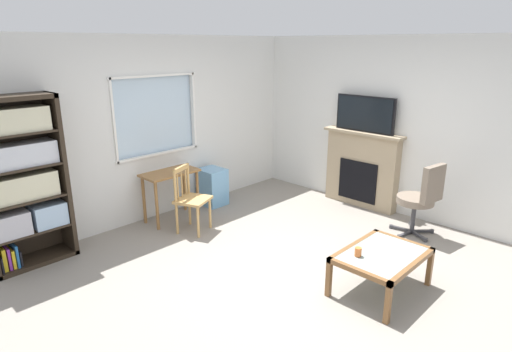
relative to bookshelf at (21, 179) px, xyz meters
name	(u,v)px	position (x,y,z in m)	size (l,w,h in m)	color
ground	(288,270)	(1.93, -2.26, -1.03)	(5.93, 6.02, 0.02)	gray
wall_back_with_window	(156,130)	(1.93, 0.24, 0.25)	(4.93, 0.15, 2.58)	silver
wall_right	(402,128)	(4.46, -2.26, 0.27)	(0.12, 5.22, 2.58)	silver
bookshelf	(21,179)	(0.00, 0.00, 0.00)	(0.90, 0.38, 1.94)	#2D2319
desk_under_window	(170,181)	(1.89, -0.11, -0.44)	(0.80, 0.42, 0.72)	olive
wooden_chair	(191,198)	(1.84, -0.62, -0.56)	(0.54, 0.53, 0.90)	tan
plastic_drawer_unit	(212,187)	(2.70, -0.06, -0.73)	(0.35, 0.40, 0.58)	#72ADDB
fireplace	(361,169)	(4.30, -1.75, -0.43)	(0.26, 1.27, 1.18)	tan
tv	(365,114)	(4.28, -1.75, 0.43)	(0.06, 0.95, 0.54)	black
office_chair	(422,196)	(3.83, -2.92, -0.46)	(0.58, 0.59, 1.00)	#7A6B5B
coffee_table	(382,258)	(2.27, -3.22, -0.65)	(0.96, 0.69, 0.43)	#8C9E99
sippy_cup	(358,252)	(2.04, -3.07, -0.55)	(0.07, 0.07, 0.09)	orange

